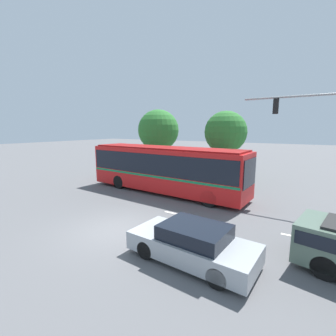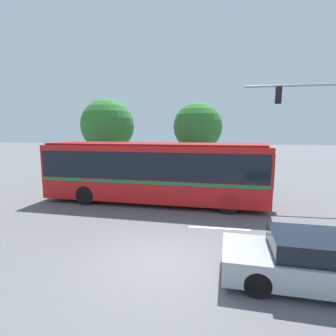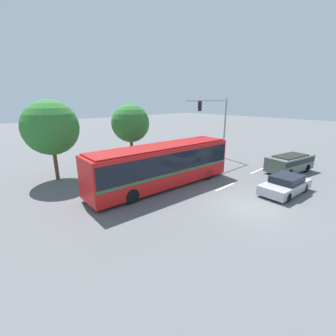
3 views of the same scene
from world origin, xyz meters
name	(u,v)px [view 1 (image 1 of 3)]	position (x,y,z in m)	size (l,w,h in m)	color
ground_plane	(116,229)	(0.00, 0.00, 0.00)	(140.00, 140.00, 0.00)	#5B5B5E
city_bus	(165,167)	(-1.55, 6.43, 1.82)	(11.83, 3.23, 3.20)	red
sedan_foreground	(192,243)	(3.97, -0.45, 0.61)	(4.44, 2.15, 1.29)	#9EA3A8
traffic_light_pole	(331,129)	(7.89, 8.51, 4.42)	(6.29, 0.24, 6.50)	gray
flowering_hedge	(197,174)	(-0.98, 10.60, 0.70)	(6.91, 1.06, 1.42)	#286028
street_tree_left	(158,130)	(-6.90, 13.56, 4.27)	(4.29, 4.29, 6.42)	brown
street_tree_centre	(226,132)	(0.41, 13.38, 4.12)	(3.72, 3.72, 5.99)	brown
lane_stripe_near	(314,240)	(7.50, 3.41, 0.01)	(2.40, 0.16, 0.01)	silver
lane_stripe_mid	(185,216)	(1.82, 3.07, 0.01)	(2.40, 0.16, 0.01)	silver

